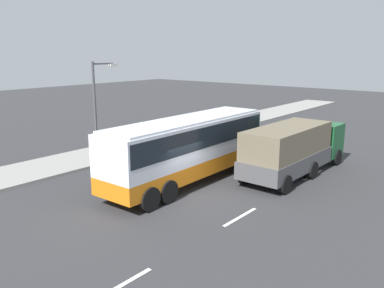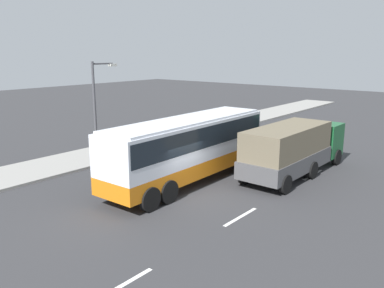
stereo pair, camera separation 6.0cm
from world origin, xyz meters
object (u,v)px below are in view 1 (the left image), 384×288
at_px(pedestrian_near_curb, 171,127).
at_px(pedestrian_at_crossing, 167,131).
at_px(street_lamp, 98,103).
at_px(cargo_truck, 294,147).
at_px(coach_bus, 188,143).

bearing_deg(pedestrian_near_curb, pedestrian_at_crossing, -58.46).
distance_m(pedestrian_near_curb, street_lamp, 8.23).
relative_size(cargo_truck, pedestrian_near_curb, 5.53).
bearing_deg(cargo_truck, pedestrian_near_curb, 78.79).
bearing_deg(pedestrian_near_curb, cargo_truck, -14.75).
xyz_separation_m(pedestrian_near_curb, pedestrian_at_crossing, (-1.47, -1.00, -0.01)).
distance_m(cargo_truck, pedestrian_near_curb, 11.79).
relative_size(cargo_truck, pedestrian_at_crossing, 5.59).
bearing_deg(coach_bus, cargo_truck, -38.52).
relative_size(pedestrian_at_crossing, street_lamp, 0.25).
relative_size(pedestrian_near_curb, pedestrian_at_crossing, 1.01).
bearing_deg(cargo_truck, coach_bus, 143.28).
distance_m(coach_bus, pedestrian_near_curb, 10.73).
height_order(coach_bus, street_lamp, street_lamp).
height_order(cargo_truck, pedestrian_near_curb, cargo_truck).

